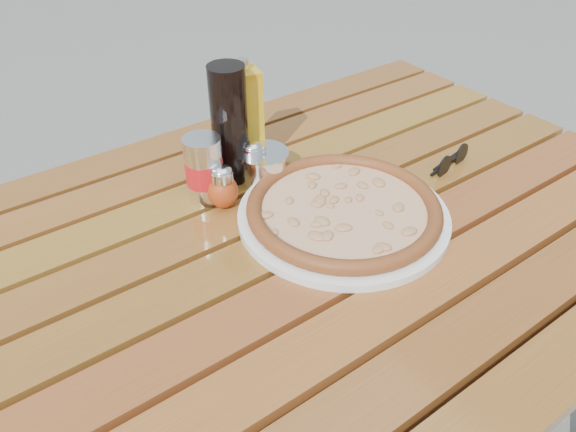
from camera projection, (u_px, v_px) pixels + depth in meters
table at (295, 271)px, 0.97m from camera, size 1.40×0.90×0.75m
plate at (343, 216)px, 0.96m from camera, size 0.39×0.39×0.01m
pizza at (344, 208)px, 0.95m from camera, size 0.36×0.36×0.03m
pepper_shaker at (223, 187)px, 0.97m from camera, size 0.05×0.05×0.08m
oregano_shaker at (253, 162)px, 1.04m from camera, size 0.06×0.06×0.08m
dark_bottle at (230, 125)px, 1.00m from camera, size 0.08×0.08×0.22m
soda_can at (204, 169)px, 0.98m from camera, size 0.08×0.08×0.12m
olive_oil_cruet at (246, 118)px, 1.05m from camera, size 0.07×0.07×0.21m
parmesan_tin at (263, 165)px, 1.04m from camera, size 0.11×0.11×0.07m
sunglasses at (451, 161)px, 1.08m from camera, size 0.11×0.04×0.04m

